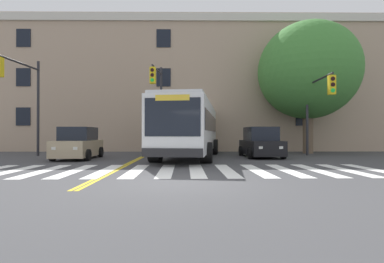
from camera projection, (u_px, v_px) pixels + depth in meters
The scene contains 12 objects.
ground_plane at pixel (176, 182), 8.51m from camera, with size 120.00×120.00×0.00m, color #424244.
crosswalk at pixel (181, 171), 11.21m from camera, with size 15.36×4.42×0.01m.
lane_line_yellow_inner at pixel (155, 150), 25.19m from camera, with size 0.12×36.00×0.01m, color gold.
lane_line_yellow_outer at pixel (157, 150), 25.19m from camera, with size 0.12×36.00×0.01m, color gold.
city_bus at pixel (190, 127), 17.66m from camera, with size 4.03×11.35×3.23m.
car_tan_near_lane at pixel (78, 144), 16.44m from camera, with size 2.08×4.02×1.75m.
car_black_far_lane at pixel (261, 143), 17.64m from camera, with size 2.14×4.06×1.78m.
traffic_light_near_corner at pixel (317, 100), 17.59m from camera, with size 0.46×4.01×5.07m.
traffic_light_far_corner at pixel (24, 90), 17.28m from camera, with size 0.52×3.68×5.92m.
traffic_light_overhead at pixel (158, 95), 19.55m from camera, with size 0.51×2.95×5.97m.
street_tree_curbside_large at pixel (308, 71), 21.24m from camera, with size 9.61×9.73×9.33m.
building_facade at pixel (228, 88), 26.61m from camera, with size 40.63×6.90×10.86m.
Camera 1 is at (0.38, -8.52, 1.38)m, focal length 28.00 mm.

